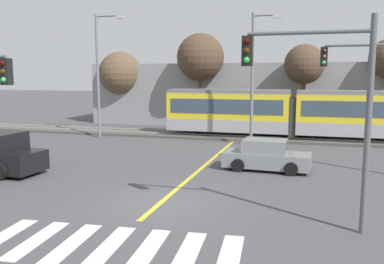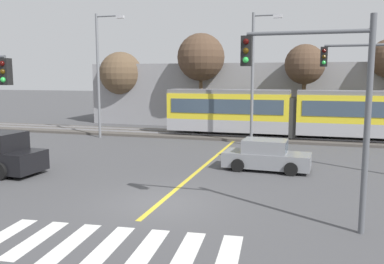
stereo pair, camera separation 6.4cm
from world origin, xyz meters
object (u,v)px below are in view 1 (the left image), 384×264
at_px(traffic_light_near_right, 325,92).
at_px(bare_tree_east, 304,65).
at_px(light_rail_tram, 293,112).
at_px(bare_tree_far_west, 120,74).
at_px(street_lamp_west, 100,69).
at_px(traffic_light_mid_right, 384,83).
at_px(street_lamp_centre, 255,72).
at_px(bare_tree_west, 200,58).
at_px(sedan_crossing, 266,156).

relative_size(traffic_light_near_right, bare_tree_east, 0.89).
distance_m(light_rail_tram, bare_tree_far_west, 17.72).
distance_m(traffic_light_near_right, street_lamp_west, 21.36).
distance_m(street_lamp_west, bare_tree_far_west, 9.14).
relative_size(traffic_light_mid_right, street_lamp_centre, 0.75).
bearing_deg(traffic_light_mid_right, street_lamp_west, 158.51).
relative_size(bare_tree_west, bare_tree_east, 1.16).
height_order(sedan_crossing, traffic_light_mid_right, traffic_light_mid_right).
bearing_deg(bare_tree_east, bare_tree_far_west, 173.75).
bearing_deg(bare_tree_west, street_lamp_west, -126.55).
distance_m(traffic_light_mid_right, street_lamp_west, 19.52).
bearing_deg(traffic_light_near_right, traffic_light_mid_right, 70.09).
bearing_deg(light_rail_tram, street_lamp_west, -168.19).
distance_m(light_rail_tram, bare_tree_east, 5.30).
distance_m(sedan_crossing, bare_tree_west, 17.53).
height_order(bare_tree_far_west, bare_tree_west, bare_tree_west).
xyz_separation_m(street_lamp_centre, bare_tree_west, (-5.80, 7.94, 1.34)).
relative_size(traffic_light_near_right, traffic_light_mid_right, 0.97).
bearing_deg(traffic_light_near_right, bare_tree_far_west, 127.46).
bearing_deg(street_lamp_centre, traffic_light_near_right, -74.78).
bearing_deg(street_lamp_centre, traffic_light_mid_right, -45.51).
bearing_deg(street_lamp_centre, sedan_crossing, -77.26).
distance_m(traffic_light_near_right, bare_tree_west, 24.51).
bearing_deg(sedan_crossing, street_lamp_west, 150.72).
bearing_deg(bare_tree_far_west, light_rail_tram, -19.52).
bearing_deg(street_lamp_centre, light_rail_tram, 53.27).
height_order(sedan_crossing, street_lamp_centre, street_lamp_centre).
xyz_separation_m(traffic_light_mid_right, street_lamp_west, (-18.15, 7.15, 0.86)).
xyz_separation_m(bare_tree_far_west, bare_tree_west, (8.29, -1.13, 1.37)).
xyz_separation_m(sedan_crossing, traffic_light_mid_right, (5.13, 0.16, 3.59)).
bearing_deg(light_rail_tram, sedan_crossing, -94.62).
xyz_separation_m(bare_tree_west, bare_tree_east, (8.81, -0.74, -0.72)).
height_order(sedan_crossing, traffic_light_near_right, traffic_light_near_right).
height_order(traffic_light_near_right, bare_tree_far_west, bare_tree_far_west).
bearing_deg(street_lamp_centre, street_lamp_west, 178.38).
relative_size(sedan_crossing, traffic_light_mid_right, 0.65).
height_order(bare_tree_far_west, bare_tree_east, bare_tree_east).
distance_m(sedan_crossing, bare_tree_far_west, 22.81).
xyz_separation_m(light_rail_tram, bare_tree_west, (-8.21, 4.72, 4.17)).
bearing_deg(bare_tree_east, street_lamp_west, -154.59).
height_order(street_lamp_centre, bare_tree_west, street_lamp_centre).
height_order(street_lamp_west, bare_tree_west, street_lamp_west).
distance_m(street_lamp_west, street_lamp_centre, 11.45).
height_order(light_rail_tram, traffic_light_mid_right, traffic_light_mid_right).
height_order(traffic_light_mid_right, bare_tree_far_west, bare_tree_far_west).
bearing_deg(street_lamp_west, sedan_crossing, -29.28).
height_order(light_rail_tram, bare_tree_east, bare_tree_east).
relative_size(traffic_light_mid_right, bare_tree_east, 0.92).
distance_m(sedan_crossing, bare_tree_east, 15.03).
xyz_separation_m(street_lamp_west, bare_tree_east, (14.45, 6.87, 0.35)).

